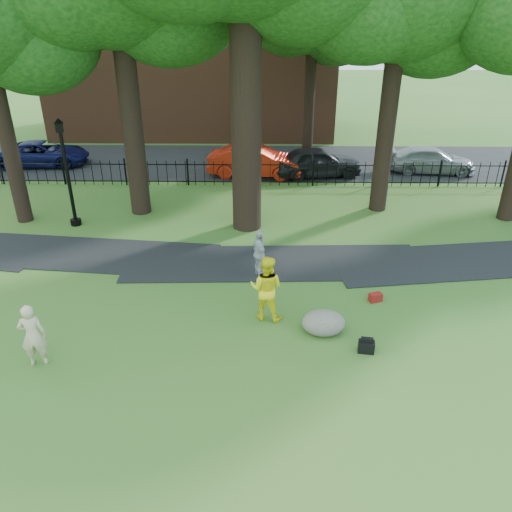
{
  "coord_description": "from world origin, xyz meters",
  "views": [
    {
      "loc": [
        0.65,
        -11.03,
        7.81
      ],
      "look_at": [
        0.43,
        2.0,
        1.23
      ],
      "focal_mm": 35.0,
      "sensor_mm": 36.0,
      "label": 1
    }
  ],
  "objects_px": {
    "woman": "(33,335)",
    "lamppost": "(68,175)",
    "red_sedan": "(255,161)",
    "boulder": "(324,321)",
    "man": "(266,288)"
  },
  "relations": [
    {
      "from": "lamppost",
      "to": "boulder",
      "type": "bearing_deg",
      "value": -53.33
    },
    {
      "from": "lamppost",
      "to": "red_sedan",
      "type": "bearing_deg",
      "value": 27.36
    },
    {
      "from": "woman",
      "to": "man",
      "type": "bearing_deg",
      "value": -173.51
    },
    {
      "from": "woman",
      "to": "lamppost",
      "type": "xyz_separation_m",
      "value": [
        -2.0,
        8.54,
        1.21
      ]
    },
    {
      "from": "boulder",
      "to": "lamppost",
      "type": "xyz_separation_m",
      "value": [
        -9.05,
        7.1,
        1.7
      ]
    },
    {
      "from": "woman",
      "to": "lamppost",
      "type": "distance_m",
      "value": 8.85
    },
    {
      "from": "boulder",
      "to": "red_sedan",
      "type": "distance_m",
      "value": 13.69
    },
    {
      "from": "man",
      "to": "boulder",
      "type": "distance_m",
      "value": 1.77
    },
    {
      "from": "boulder",
      "to": "red_sedan",
      "type": "bearing_deg",
      "value": 98.64
    },
    {
      "from": "man",
      "to": "lamppost",
      "type": "bearing_deg",
      "value": -26.22
    },
    {
      "from": "man",
      "to": "red_sedan",
      "type": "relative_size",
      "value": 0.4
    },
    {
      "from": "woman",
      "to": "red_sedan",
      "type": "distance_m",
      "value": 15.78
    },
    {
      "from": "red_sedan",
      "to": "boulder",
      "type": "bearing_deg",
      "value": -165.74
    },
    {
      "from": "woman",
      "to": "man",
      "type": "relative_size",
      "value": 0.88
    },
    {
      "from": "lamppost",
      "to": "red_sedan",
      "type": "relative_size",
      "value": 0.89
    }
  ]
}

